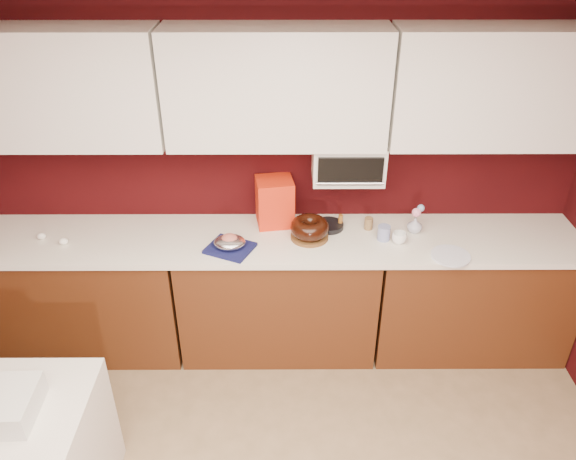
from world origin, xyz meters
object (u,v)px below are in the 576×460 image
(foil_ham_nest, at_px, (230,242))
(pandoro_box, at_px, (275,202))
(toaster_oven, at_px, (348,161))
(bundt_cake, at_px, (310,227))
(flower_vase, at_px, (415,224))
(coffee_mug, at_px, (399,237))
(blue_jar, at_px, (384,233))

(foil_ham_nest, height_order, pandoro_box, pandoro_box)
(pandoro_box, bearing_deg, toaster_oven, -12.39)
(bundt_cake, relative_size, foil_ham_nest, 1.26)
(foil_ham_nest, relative_size, flower_vase, 1.67)
(bundt_cake, bearing_deg, toaster_oven, 35.01)
(bundt_cake, distance_m, foil_ham_nest, 0.53)
(toaster_oven, height_order, pandoro_box, toaster_oven)
(bundt_cake, bearing_deg, flower_vase, 6.08)
(pandoro_box, distance_m, flower_vase, 0.94)
(bundt_cake, xyz_separation_m, flower_vase, (0.70, 0.07, -0.02))
(pandoro_box, xyz_separation_m, flower_vase, (0.93, -0.12, -0.10))
(pandoro_box, relative_size, coffee_mug, 3.61)
(coffee_mug, bearing_deg, pandoro_box, 162.23)
(coffee_mug, height_order, flower_vase, flower_vase)
(pandoro_box, xyz_separation_m, blue_jar, (0.71, -0.22, -0.11))
(flower_vase, bearing_deg, bundt_cake, -173.92)
(blue_jar, bearing_deg, pandoro_box, 163.07)
(foil_ham_nest, height_order, coffee_mug, foil_ham_nest)
(toaster_oven, distance_m, foil_ham_nest, 0.91)
(flower_vase, bearing_deg, pandoro_box, 172.43)
(foil_ham_nest, distance_m, flower_vase, 1.22)
(pandoro_box, xyz_separation_m, coffee_mug, (0.80, -0.26, -0.12))
(toaster_oven, relative_size, coffee_mug, 4.99)
(foil_ham_nest, distance_m, pandoro_box, 0.45)
(bundt_cake, height_order, flower_vase, bundt_cake)
(coffee_mug, height_order, blue_jar, blue_jar)
(toaster_oven, bearing_deg, pandoro_box, 176.56)
(toaster_oven, xyz_separation_m, bundt_cake, (-0.24, -0.17, -0.39))
(toaster_oven, xyz_separation_m, coffee_mug, (0.33, -0.23, -0.43))
(pandoro_box, height_order, coffee_mug, pandoro_box)
(bundt_cake, bearing_deg, foil_ham_nest, -165.15)
(bundt_cake, distance_m, flower_vase, 0.70)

